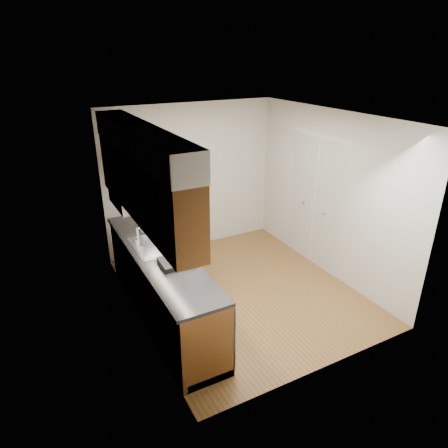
# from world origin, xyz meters

# --- Properties ---
(floor) EXTENTS (3.50, 3.50, 0.00)m
(floor) POSITION_xyz_m (0.00, 0.00, 0.00)
(floor) COLOR brown
(floor) RESTS_ON ground
(ceiling) EXTENTS (3.50, 3.50, 0.00)m
(ceiling) POSITION_xyz_m (0.00, 0.00, 2.50)
(ceiling) COLOR white
(ceiling) RESTS_ON wall_left
(wall_left) EXTENTS (0.02, 3.50, 2.50)m
(wall_left) POSITION_xyz_m (-1.50, 0.00, 1.25)
(wall_left) COLOR beige
(wall_left) RESTS_ON floor
(wall_right) EXTENTS (0.02, 3.50, 2.50)m
(wall_right) POSITION_xyz_m (1.50, 0.00, 1.25)
(wall_right) COLOR beige
(wall_right) RESTS_ON floor
(wall_back) EXTENTS (3.00, 0.02, 2.50)m
(wall_back) POSITION_xyz_m (0.00, 1.75, 1.25)
(wall_back) COLOR beige
(wall_back) RESTS_ON floor
(counter) EXTENTS (0.64, 2.80, 1.30)m
(counter) POSITION_xyz_m (-1.20, -0.00, 0.49)
(counter) COLOR brown
(counter) RESTS_ON floor
(upper_cabinets) EXTENTS (0.47, 2.80, 1.21)m
(upper_cabinets) POSITION_xyz_m (-1.33, 0.05, 1.95)
(upper_cabinets) COLOR brown
(upper_cabinets) RESTS_ON wall_left
(closet_door) EXTENTS (0.02, 1.22, 2.05)m
(closet_door) POSITION_xyz_m (1.49, 0.30, 1.02)
(closet_door) COLOR white
(closet_door) RESTS_ON wall_right
(floor_mat) EXTENTS (0.69, 1.02, 0.02)m
(floor_mat) POSITION_xyz_m (-0.61, 0.34, 0.01)
(floor_mat) COLOR #58585B
(floor_mat) RESTS_ON floor
(person) EXTENTS (0.62, 0.83, 2.13)m
(person) POSITION_xyz_m (-0.61, 0.34, 1.08)
(person) COLOR #AAC7CF
(person) RESTS_ON floor_mat
(soap_bottle_a) EXTENTS (0.12, 0.12, 0.25)m
(soap_bottle_a) POSITION_xyz_m (-1.19, 0.68, 1.06)
(soap_bottle_a) COLOR silver
(soap_bottle_a) RESTS_ON counter
(soap_bottle_b) EXTENTS (0.09, 0.09, 0.18)m
(soap_bottle_b) POSITION_xyz_m (-1.11, 0.72, 1.03)
(soap_bottle_b) COLOR silver
(soap_bottle_b) RESTS_ON counter
(steel_can) EXTENTS (0.07, 0.07, 0.12)m
(steel_can) POSITION_xyz_m (-1.09, 0.62, 1.00)
(steel_can) COLOR #A5A5AA
(steel_can) RESTS_ON counter
(dish_rack) EXTENTS (0.40, 0.34, 0.06)m
(dish_rack) POSITION_xyz_m (-1.12, -0.39, 0.97)
(dish_rack) COLOR black
(dish_rack) RESTS_ON counter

